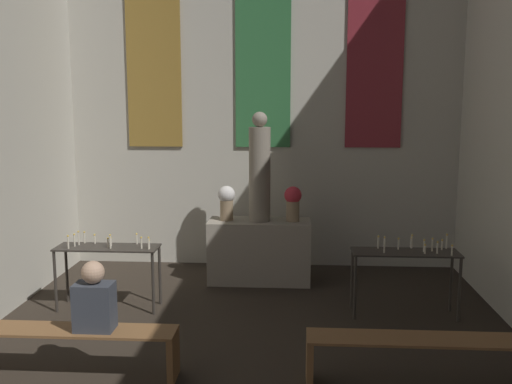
# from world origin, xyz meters

# --- Properties ---
(wall_back) EXTENTS (6.27, 0.16, 5.91)m
(wall_back) POSITION_xyz_m (0.00, 10.21, 2.99)
(wall_back) COLOR beige
(wall_back) RESTS_ON ground_plane
(altar) EXTENTS (1.46, 0.59, 0.90)m
(altar) POSITION_xyz_m (0.00, 9.26, 0.45)
(altar) COLOR gray
(altar) RESTS_ON ground_plane
(statue) EXTENTS (0.31, 0.31, 1.55)m
(statue) POSITION_xyz_m (0.00, 9.26, 1.63)
(statue) COLOR gray
(statue) RESTS_ON altar
(flower_vase_left) EXTENTS (0.25, 0.25, 0.50)m
(flower_vase_left) POSITION_xyz_m (-0.47, 9.26, 1.18)
(flower_vase_left) COLOR #937A5B
(flower_vase_left) RESTS_ON altar
(flower_vase_right) EXTENTS (0.25, 0.25, 0.50)m
(flower_vase_right) POSITION_xyz_m (0.47, 9.26, 1.18)
(flower_vase_right) COLOR #937A5B
(flower_vase_right) RESTS_ON altar
(candle_rack_left) EXTENTS (1.28, 0.42, 0.98)m
(candle_rack_left) POSITION_xyz_m (-1.84, 8.05, 0.69)
(candle_rack_left) COLOR #332D28
(candle_rack_left) RESTS_ON ground_plane
(candle_rack_right) EXTENTS (1.28, 0.42, 1.00)m
(candle_rack_right) POSITION_xyz_m (1.84, 8.05, 0.69)
(candle_rack_right) COLOR #332D28
(candle_rack_right) RESTS_ON ground_plane
(pew_back_left) EXTENTS (2.11, 0.36, 0.47)m
(pew_back_left) POSITION_xyz_m (-1.67, 6.25, 0.34)
(pew_back_left) COLOR brown
(pew_back_left) RESTS_ON ground_plane
(pew_back_right) EXTENTS (2.11, 0.36, 0.47)m
(pew_back_right) POSITION_xyz_m (1.67, 6.25, 0.34)
(pew_back_right) COLOR brown
(pew_back_right) RESTS_ON ground_plane
(person_seated) EXTENTS (0.36, 0.24, 0.66)m
(person_seated) POSITION_xyz_m (-1.37, 6.25, 0.76)
(person_seated) COLOR #383D47
(person_seated) RESTS_ON pew_back_left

